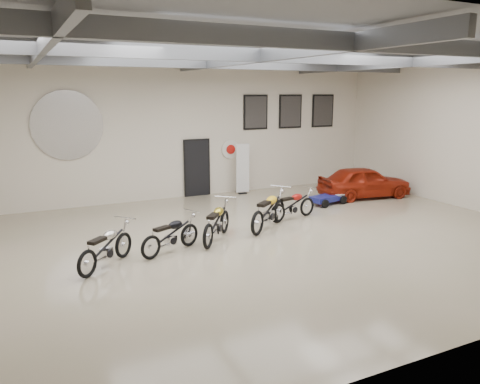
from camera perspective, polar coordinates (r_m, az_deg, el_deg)
name	(u,v)px	position (r m, az deg, el deg)	size (l,w,h in m)	color
floor	(260,241)	(12.50, 2.42, -5.98)	(16.00, 12.00, 0.01)	tan
ceiling	(262,45)	(11.94, 2.65, 17.48)	(16.00, 12.00, 0.01)	slate
back_wall	(183,130)	(17.45, -6.98, 7.49)	(16.00, 0.02, 5.00)	beige
right_wall	(475,135)	(17.26, 26.72, 6.25)	(0.02, 12.00, 5.00)	beige
ceiling_beams	(261,56)	(11.92, 2.63, 16.29)	(15.80, 11.80, 0.32)	slate
door	(197,168)	(17.75, -5.28, 2.89)	(0.92, 0.08, 2.10)	black
logo_plaque	(67,125)	(16.51, -20.29, 7.62)	(2.30, 0.06, 1.16)	silver
poster_left	(256,112)	(18.57, 1.91, 9.70)	(1.05, 0.08, 1.35)	black
poster_mid	(290,111)	(19.37, 6.16, 9.74)	(1.05, 0.08, 1.35)	black
poster_right	(323,111)	(20.27, 10.05, 9.73)	(1.05, 0.08, 1.35)	black
oil_sign	(230,149)	(18.19, -1.18, 5.23)	(0.72, 0.10, 0.72)	white
banner_stand	(243,169)	(18.03, 0.33, 2.79)	(0.52, 0.21, 1.92)	white
motorcycle_silver	(106,246)	(10.97, -16.04, -6.35)	(1.90, 0.59, 0.99)	silver
motorcycle_black	(171,234)	(11.62, -8.46, -5.09)	(1.81, 0.56, 0.94)	silver
motorcycle_gold	(217,221)	(12.41, -2.87, -3.60)	(2.01, 0.62, 1.05)	silver
motorcycle_yellow	(269,210)	(13.47, 3.52, -2.17)	(2.16, 0.67, 1.13)	silver
motorcycle_red	(293,204)	(14.54, 6.47, -1.50)	(1.84, 0.57, 0.95)	silver
go_kart	(330,195)	(16.81, 10.96, -0.41)	(1.65, 0.74, 0.60)	navy
vintage_car	(364,182)	(18.04, 14.91, 1.20)	(3.47, 1.40, 1.18)	#9B210E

